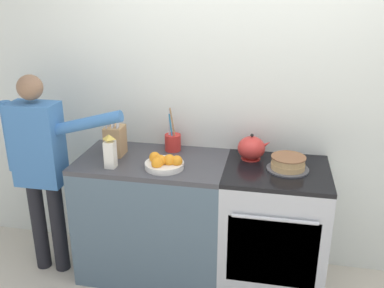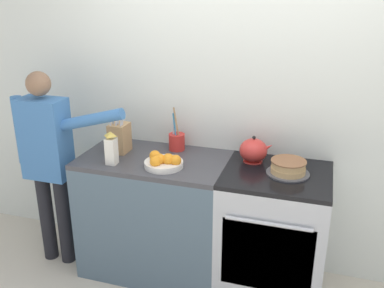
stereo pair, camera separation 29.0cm
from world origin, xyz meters
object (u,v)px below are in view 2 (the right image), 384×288
stove_range (273,233)px  fruit_bowl (163,162)px  milk_carton (111,149)px  knife_block (120,138)px  tea_kettle (254,150)px  person_baker (48,155)px  layer_cake (288,168)px  utensil_crock (177,141)px

stove_range → fruit_bowl: 0.91m
fruit_bowl → milk_carton: bearing=-171.6°
knife_block → tea_kettle: bearing=6.4°
fruit_bowl → milk_carton: 0.37m
tea_kettle → milk_carton: bearing=-159.9°
tea_kettle → fruit_bowl: bearing=-153.3°
stove_range → knife_block: (-1.16, 0.04, 0.57)m
stove_range → milk_carton: size_ratio=3.90×
knife_block → person_baker: person_baker is taller
fruit_bowl → milk_carton: (-0.36, -0.05, 0.07)m
fruit_bowl → stove_range: bearing=10.1°
person_baker → layer_cake: bearing=4.7°
milk_carton → person_baker: bearing=174.8°
layer_cake → knife_block: (-1.23, 0.03, 0.07)m
knife_block → utensil_crock: bearing=22.9°
utensil_crock → fruit_bowl: (0.02, -0.34, -0.03)m
layer_cake → utensil_crock: (-0.84, 0.20, 0.02)m
milk_carton → person_baker: person_baker is taller
utensil_crock → milk_carton: bearing=-130.6°
knife_block → fruit_bowl: knife_block is taller
knife_block → person_baker: bearing=-160.5°
milk_carton → fruit_bowl: bearing=8.4°
knife_block → utensil_crock: (0.39, 0.16, -0.04)m
tea_kettle → person_baker: size_ratio=0.16×
stove_range → layer_cake: size_ratio=3.28×
utensil_crock → fruit_bowl: size_ratio=1.27×
tea_kettle → utensil_crock: (-0.59, 0.05, -0.01)m
fruit_bowl → person_baker: 0.92m
tea_kettle → utensil_crock: size_ratio=0.71×
knife_block → milk_carton: knife_block is taller
tea_kettle → stove_range: bearing=-39.0°
utensil_crock → person_baker: size_ratio=0.22×
milk_carton → stove_range: bearing=9.6°
layer_cake → person_baker: bearing=-175.2°
stove_range → utensil_crock: size_ratio=2.75×
person_baker → tea_kettle: bearing=11.0°
layer_cake → fruit_bowl: size_ratio=1.06×
stove_range → fruit_bowl: fruit_bowl is taller
utensil_crock → layer_cake: bearing=-13.2°
knife_block → fruit_bowl: 0.45m
tea_kettle → knife_block: (-0.98, -0.11, 0.03)m
tea_kettle → fruit_bowl: (-0.57, -0.29, -0.04)m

